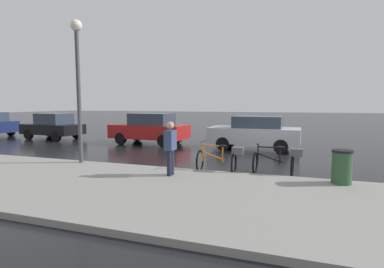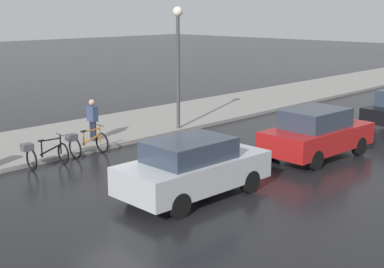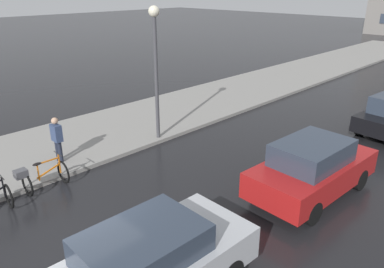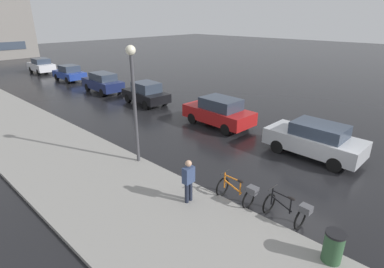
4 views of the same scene
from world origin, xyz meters
TOP-DOWN VIEW (x-y plane):
  - ground_plane at (0.00, 0.00)m, footprint 140.00×140.00m
  - bicycle_nearest at (-3.18, -0.72)m, footprint 0.78×1.45m
  - bicycle_second at (-3.39, 1.00)m, footprint 0.73×1.43m
  - car_silver at (2.09, 0.66)m, footprint 2.00×4.31m
  - car_red at (2.34, 6.41)m, footprint 2.08×4.30m
  - car_black at (2.38, 13.18)m, footprint 2.12×3.97m
  - pedestrian at (-4.61, 2.22)m, footprint 0.40×0.24m
  - streetlamp at (-3.88, 5.95)m, footprint 0.39×0.39m
  - trash_bin at (-4.01, -2.33)m, footprint 0.52×0.52m

SIDE VIEW (x-z plane):
  - ground_plane at x=0.00m, z-range 0.00..0.00m
  - bicycle_second at x=-3.39m, z-range -0.02..0.99m
  - bicycle_nearest at x=-3.18m, z-range -0.02..0.99m
  - trash_bin at x=-4.01m, z-range 0.00..1.02m
  - car_black at x=2.38m, z-range -0.01..1.60m
  - car_silver at x=2.09m, z-range 0.02..1.63m
  - car_red at x=2.34m, z-range 0.00..1.69m
  - pedestrian at x=-4.61m, z-range 0.11..1.81m
  - streetlamp at x=-3.88m, z-range 0.82..5.86m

